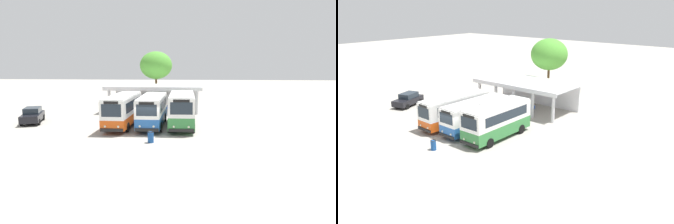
# 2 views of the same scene
# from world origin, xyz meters

# --- Properties ---
(ground_plane) EXTENTS (180.00, 180.00, 0.00)m
(ground_plane) POSITION_xyz_m (0.00, 0.00, 0.00)
(ground_plane) COLOR #A39E93
(city_bus_nearest_orange) EXTENTS (2.43, 8.12, 3.14)m
(city_bus_nearest_orange) POSITION_xyz_m (-3.06, 3.41, 1.74)
(city_bus_nearest_orange) COLOR black
(city_bus_nearest_orange) RESTS_ON ground
(city_bus_second_in_row) EXTENTS (2.36, 7.86, 3.07)m
(city_bus_second_in_row) POSITION_xyz_m (-0.16, 3.58, 1.71)
(city_bus_second_in_row) COLOR black
(city_bus_second_in_row) RESTS_ON ground
(city_bus_middle_cream) EXTENTS (2.50, 7.60, 3.30)m
(city_bus_middle_cream) POSITION_xyz_m (2.74, 3.47, 1.82)
(city_bus_middle_cream) COLOR black
(city_bus_middle_cream) RESTS_ON ground
(parked_car_flank) EXTENTS (3.02, 4.56, 1.62)m
(parked_car_flank) POSITION_xyz_m (-12.97, 4.35, 0.83)
(parked_car_flank) COLOR black
(parked_car_flank) RESTS_ON ground
(terminal_canopy) EXTENTS (12.21, 5.94, 3.40)m
(terminal_canopy) POSITION_xyz_m (-1.01, 13.55, 2.63)
(terminal_canopy) COLOR silver
(terminal_canopy) RESTS_ON ground
(waiting_chair_end_by_column) EXTENTS (0.45, 0.45, 0.86)m
(waiting_chair_end_by_column) POSITION_xyz_m (-1.86, 12.17, 0.52)
(waiting_chair_end_by_column) COLOR slate
(waiting_chair_end_by_column) RESTS_ON ground
(waiting_chair_second_from_end) EXTENTS (0.45, 0.45, 0.86)m
(waiting_chair_second_from_end) POSITION_xyz_m (-1.22, 12.25, 0.52)
(waiting_chair_second_from_end) COLOR slate
(waiting_chair_second_from_end) RESTS_ON ground
(waiting_chair_middle_seat) EXTENTS (0.45, 0.45, 0.86)m
(waiting_chair_middle_seat) POSITION_xyz_m (-0.58, 12.13, 0.52)
(waiting_chair_middle_seat) COLOR slate
(waiting_chair_middle_seat) RESTS_ON ground
(waiting_chair_fourth_seat) EXTENTS (0.45, 0.45, 0.86)m
(waiting_chair_fourth_seat) POSITION_xyz_m (0.06, 12.21, 0.52)
(waiting_chair_fourth_seat) COLOR slate
(waiting_chair_fourth_seat) RESTS_ON ground
(waiting_chair_fifth_seat) EXTENTS (0.45, 0.45, 0.86)m
(waiting_chair_fifth_seat) POSITION_xyz_m (0.70, 12.12, 0.52)
(waiting_chair_fifth_seat) COLOR slate
(waiting_chair_fifth_seat) RESTS_ON ground
(roadside_tree_behind_canopy) EXTENTS (4.81, 4.81, 8.02)m
(roadside_tree_behind_canopy) POSITION_xyz_m (-1.42, 18.48, 5.96)
(roadside_tree_behind_canopy) COLOR brown
(roadside_tree_behind_canopy) RESTS_ON ground
(litter_bin_apron) EXTENTS (0.49, 0.49, 0.90)m
(litter_bin_apron) POSITION_xyz_m (0.42, -2.33, 0.46)
(litter_bin_apron) COLOR #19478C
(litter_bin_apron) RESTS_ON ground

